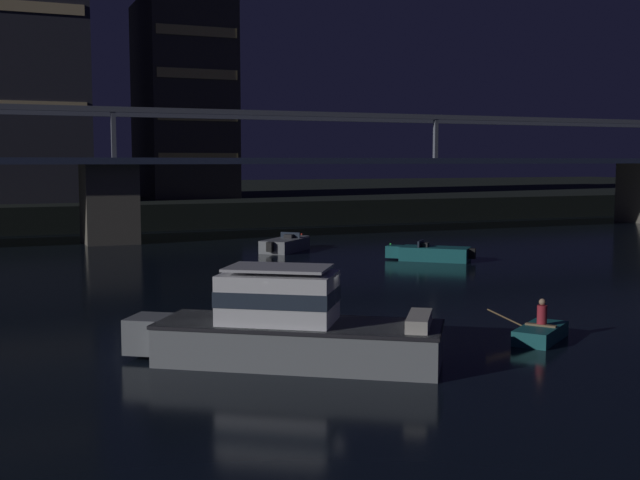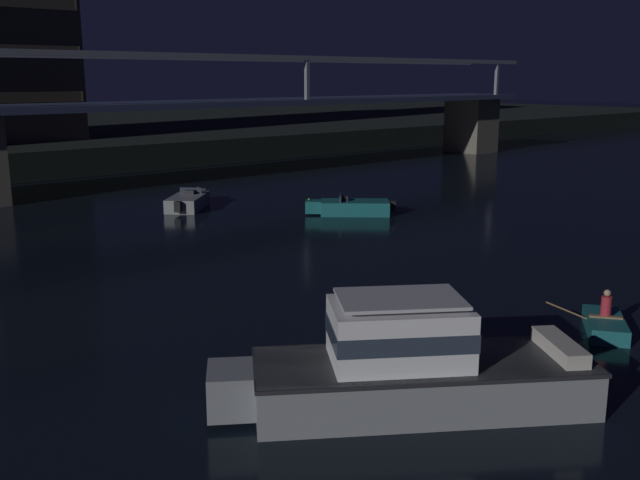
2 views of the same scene
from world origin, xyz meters
name	(u,v)px [view 1 (image 1 of 2)]	position (x,y,z in m)	size (l,w,h in m)	color
ground_plane	(292,358)	(0.00, 0.00, 0.00)	(400.00, 400.00, 0.00)	black
far_riverbank	(54,198)	(0.00, 84.45, 1.10)	(240.00, 80.00, 2.20)	black
river_bridge	(108,178)	(0.00, 36.45, 4.61)	(105.32, 6.40, 9.38)	#605B51
tower_central	(183,98)	(10.52, 58.26, 12.02)	(8.23, 12.23, 19.94)	#423D38
cabin_cruiser_near_left	(288,327)	(-0.32, -0.55, 1.05)	(8.72, 6.82, 2.79)	gray
speedboat_mid_left	(431,253)	(15.73, 18.64, 0.41)	(4.51, 4.25, 1.16)	#196066
speedboat_mid_center	(286,245)	(9.69, 26.59, 0.41)	(4.41, 4.37, 1.16)	gray
dinghy_with_paddler	(541,332)	(8.20, -0.97, 0.28)	(2.75, 2.69, 1.36)	#196066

